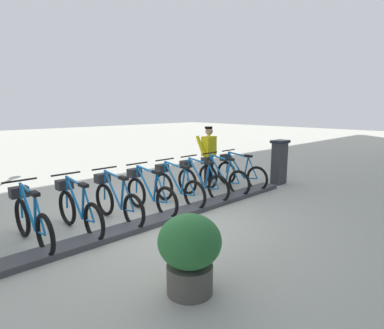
{
  "coord_description": "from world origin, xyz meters",
  "views": [
    {
      "loc": [
        -4.64,
        3.59,
        2.2
      ],
      "look_at": [
        0.5,
        -1.34,
        0.9
      ],
      "focal_mm": 29.33,
      "sensor_mm": 36.0,
      "label": 1
    }
  ],
  "objects_px": {
    "bike_docked_3": "(176,186)",
    "planter_bush": "(190,250)",
    "bike_docked_1": "(221,176)",
    "bike_docked_2": "(200,181)",
    "bike_docked_6": "(77,208)",
    "bike_docked_4": "(149,192)",
    "bike_docked_5": "(116,200)",
    "bike_docked_7": "(31,219)",
    "worker_near_rack": "(209,153)",
    "payment_kiosk": "(279,161)",
    "bike_docked_0": "(239,172)"
  },
  "relations": [
    {
      "from": "bike_docked_1",
      "to": "planter_bush",
      "type": "xyz_separation_m",
      "value": [
        -2.75,
        3.73,
        0.11
      ]
    },
    {
      "from": "payment_kiosk",
      "to": "worker_near_rack",
      "type": "height_order",
      "value": "worker_near_rack"
    },
    {
      "from": "bike_docked_7",
      "to": "worker_near_rack",
      "type": "height_order",
      "value": "worker_near_rack"
    },
    {
      "from": "bike_docked_0",
      "to": "bike_docked_7",
      "type": "bearing_deg",
      "value": 90.0
    },
    {
      "from": "bike_docked_1",
      "to": "planter_bush",
      "type": "distance_m",
      "value": 4.63
    },
    {
      "from": "payment_kiosk",
      "to": "bike_docked_4",
      "type": "xyz_separation_m",
      "value": [
        0.57,
        4.23,
        -0.24
      ]
    },
    {
      "from": "bike_docked_6",
      "to": "bike_docked_7",
      "type": "relative_size",
      "value": 1.0
    },
    {
      "from": "bike_docked_1",
      "to": "bike_docked_0",
      "type": "bearing_deg",
      "value": -90.0
    },
    {
      "from": "payment_kiosk",
      "to": "bike_docked_0",
      "type": "xyz_separation_m",
      "value": [
        0.57,
        1.13,
        -0.24
      ]
    },
    {
      "from": "bike_docked_1",
      "to": "worker_near_rack",
      "type": "xyz_separation_m",
      "value": [
        0.9,
        -0.49,
        0.48
      ]
    },
    {
      "from": "bike_docked_6",
      "to": "bike_docked_3",
      "type": "bearing_deg",
      "value": -90.0
    },
    {
      "from": "bike_docked_1",
      "to": "payment_kiosk",
      "type": "bearing_deg",
      "value": -106.7
    },
    {
      "from": "payment_kiosk",
      "to": "bike_docked_5",
      "type": "xyz_separation_m",
      "value": [
        0.57,
        5.01,
        -0.24
      ]
    },
    {
      "from": "bike_docked_1",
      "to": "bike_docked_2",
      "type": "distance_m",
      "value": 0.78
    },
    {
      "from": "bike_docked_4",
      "to": "worker_near_rack",
      "type": "bearing_deg",
      "value": -72.25
    },
    {
      "from": "worker_near_rack",
      "to": "bike_docked_5",
      "type": "bearing_deg",
      "value": 104.09
    },
    {
      "from": "bike_docked_3",
      "to": "planter_bush",
      "type": "distance_m",
      "value": 3.51
    },
    {
      "from": "bike_docked_0",
      "to": "bike_docked_5",
      "type": "distance_m",
      "value": 3.88
    },
    {
      "from": "bike_docked_0",
      "to": "bike_docked_2",
      "type": "relative_size",
      "value": 1.0
    },
    {
      "from": "bike_docked_5",
      "to": "bike_docked_6",
      "type": "height_order",
      "value": "same"
    },
    {
      "from": "bike_docked_2",
      "to": "planter_bush",
      "type": "relative_size",
      "value": 1.77
    },
    {
      "from": "payment_kiosk",
      "to": "planter_bush",
      "type": "xyz_separation_m",
      "value": [
        -2.18,
        5.63,
        -0.12
      ]
    },
    {
      "from": "bike_docked_1",
      "to": "bike_docked_2",
      "type": "bearing_deg",
      "value": 90.0
    },
    {
      "from": "bike_docked_0",
      "to": "bike_docked_3",
      "type": "height_order",
      "value": "same"
    },
    {
      "from": "worker_near_rack",
      "to": "planter_bush",
      "type": "relative_size",
      "value": 1.71
    },
    {
      "from": "payment_kiosk",
      "to": "bike_docked_2",
      "type": "xyz_separation_m",
      "value": [
        0.57,
        2.68,
        -0.24
      ]
    },
    {
      "from": "bike_docked_6",
      "to": "bike_docked_7",
      "type": "xyz_separation_m",
      "value": [
        0.0,
        0.78,
        0.0
      ]
    },
    {
      "from": "bike_docked_0",
      "to": "payment_kiosk",
      "type": "bearing_deg",
      "value": -116.82
    },
    {
      "from": "bike_docked_4",
      "to": "planter_bush",
      "type": "bearing_deg",
      "value": 153.0
    },
    {
      "from": "bike_docked_1",
      "to": "bike_docked_7",
      "type": "bearing_deg",
      "value": 90.0
    },
    {
      "from": "bike_docked_0",
      "to": "planter_bush",
      "type": "distance_m",
      "value": 5.28
    },
    {
      "from": "bike_docked_7",
      "to": "planter_bush",
      "type": "relative_size",
      "value": 1.77
    },
    {
      "from": "planter_bush",
      "to": "bike_docked_3",
      "type": "bearing_deg",
      "value": -38.37
    },
    {
      "from": "bike_docked_5",
      "to": "bike_docked_4",
      "type": "bearing_deg",
      "value": -90.0
    },
    {
      "from": "bike_docked_4",
      "to": "bike_docked_5",
      "type": "xyz_separation_m",
      "value": [
        0.0,
        0.78,
        0.0
      ]
    },
    {
      "from": "bike_docked_4",
      "to": "bike_docked_6",
      "type": "bearing_deg",
      "value": 90.0
    },
    {
      "from": "bike_docked_3",
      "to": "bike_docked_6",
      "type": "xyz_separation_m",
      "value": [
        0.0,
        2.33,
        0.0
      ]
    },
    {
      "from": "bike_docked_1",
      "to": "bike_docked_4",
      "type": "relative_size",
      "value": 1.0
    },
    {
      "from": "planter_bush",
      "to": "bike_docked_4",
      "type": "bearing_deg",
      "value": -27.0
    },
    {
      "from": "bike_docked_3",
      "to": "bike_docked_5",
      "type": "distance_m",
      "value": 1.55
    },
    {
      "from": "bike_docked_0",
      "to": "planter_bush",
      "type": "relative_size",
      "value": 1.77
    },
    {
      "from": "bike_docked_0",
      "to": "bike_docked_1",
      "type": "xyz_separation_m",
      "value": [
        0.0,
        0.78,
        0.0
      ]
    },
    {
      "from": "bike_docked_1",
      "to": "worker_near_rack",
      "type": "height_order",
      "value": "worker_near_rack"
    },
    {
      "from": "bike_docked_7",
      "to": "bike_docked_6",
      "type": "bearing_deg",
      "value": -90.0
    },
    {
      "from": "bike_docked_2",
      "to": "bike_docked_7",
      "type": "distance_m",
      "value": 3.88
    },
    {
      "from": "bike_docked_2",
      "to": "planter_bush",
      "type": "bearing_deg",
      "value": 132.97
    },
    {
      "from": "planter_bush",
      "to": "bike_docked_5",
      "type": "bearing_deg",
      "value": -12.82
    },
    {
      "from": "bike_docked_4",
      "to": "bike_docked_5",
      "type": "relative_size",
      "value": 1.0
    },
    {
      "from": "bike_docked_5",
      "to": "planter_bush",
      "type": "height_order",
      "value": "bike_docked_5"
    },
    {
      "from": "bike_docked_2",
      "to": "bike_docked_6",
      "type": "bearing_deg",
      "value": 90.0
    }
  ]
}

